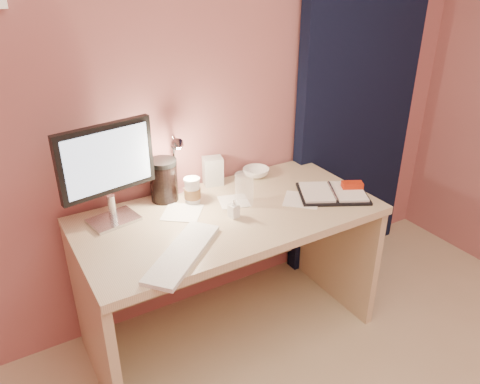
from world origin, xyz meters
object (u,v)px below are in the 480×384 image
bowl (256,172)px  lotion_bottle (234,208)px  desk_lamp (185,159)px  monitor (106,166)px  desk (222,246)px  clear_cup (244,189)px  coffee_cup (192,191)px  planner (334,192)px  keyboard (183,253)px  product_box (213,171)px  dark_jar (164,182)px

bowl → lotion_bottle: lotion_bottle is taller
bowl → desk_lamp: bearing=-173.6°
monitor → desk: bearing=-24.2°
clear_cup → lotion_bottle: (-0.11, -0.09, -0.03)m
clear_cup → bowl: bearing=47.5°
coffee_cup → clear_cup: size_ratio=0.82×
planner → bowl: size_ratio=2.86×
keyboard → clear_cup: clear_cup is taller
bowl → lotion_bottle: 0.46m
desk → keyboard: size_ratio=3.05×
keyboard → coffee_cup: size_ratio=3.60×
product_box → desk_lamp: bearing=-141.9°
keyboard → lotion_bottle: bearing=-14.3°
coffee_cup → lotion_bottle: coffee_cup is taller
coffee_cup → bowl: (0.43, 0.10, -0.04)m
planner → bowl: planner is taller
keyboard → product_box: product_box is taller
planner → coffee_cup: coffee_cup is taller
product_box → desk_lamp: 0.25m
lotion_bottle → coffee_cup: bearing=113.6°
product_box → dark_jar: bearing=-157.4°
dark_jar → keyboard: bearing=-104.5°
desk → dark_jar: dark_jar is taller
lotion_bottle → product_box: 0.37m
desk → bowl: bowl is taller
monitor → lotion_bottle: size_ratio=4.93×
monitor → planner: 1.10m
desk → monitor: 0.71m
planner → clear_cup: (-0.44, 0.15, 0.06)m
desk → desk_lamp: bearing=125.2°
coffee_cup → lotion_bottle: size_ratio=1.38×
clear_cup → product_box: (-0.03, 0.27, -0.00)m
clear_cup → desk_lamp: bearing=138.5°
monitor → product_box: bearing=1.3°
clear_cup → desk_lamp: desk_lamp is taller
clear_cup → dark_jar: size_ratio=0.83×
lotion_bottle → dark_jar: size_ratio=0.50×
monitor → planner: (1.03, -0.30, -0.26)m
desk → product_box: bearing=71.4°
keyboard → coffee_cup: (0.23, 0.39, 0.05)m
desk → lotion_bottle: 0.30m
desk → planner: bearing=-18.5°
monitor → planner: size_ratio=1.11×
desk → bowl: bearing=32.2°
desk → lotion_bottle: bearing=-91.4°
keyboard → dark_jar: dark_jar is taller
desk_lamp → coffee_cup: bearing=-68.0°
bowl → product_box: 0.25m
clear_cup → dark_jar: (-0.31, 0.23, 0.02)m
desk → desk_lamp: size_ratio=4.23×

